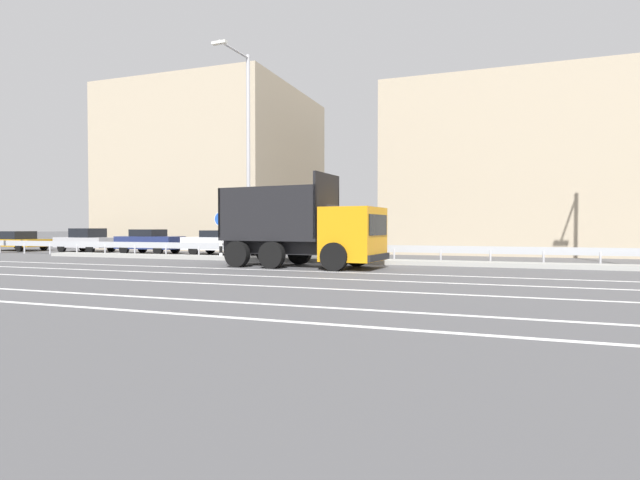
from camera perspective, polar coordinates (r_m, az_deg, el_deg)
ground_plane at (r=20.41m, az=4.06°, el=-3.01°), size 320.00×320.00×0.00m
lane_strip_0 at (r=18.43m, az=-4.37°, el=-3.48°), size 64.68×0.16×0.01m
lane_strip_1 at (r=16.45m, az=-7.54°, el=-4.08°), size 64.68×0.16×0.01m
lane_strip_2 at (r=14.36m, az=-12.00°, el=-4.91°), size 64.68×0.16×0.01m
lane_strip_3 at (r=12.05m, az=-19.24°, el=-6.18°), size 64.68×0.16×0.01m
lane_strip_4 at (r=10.87m, az=-24.59°, el=-7.05°), size 64.68×0.16×0.01m
median_island at (r=22.10m, az=5.31°, el=-2.44°), size 35.57×1.10×0.18m
median_guardrail at (r=23.07m, az=5.96°, el=-1.08°), size 64.68×0.09×0.78m
dump_truck at (r=19.68m, az=-0.24°, el=0.52°), size 6.73×3.10×3.69m
median_road_sign at (r=24.95m, az=-11.27°, el=0.61°), size 0.71×0.16×2.35m
street_lamp_1 at (r=24.33m, az=-8.43°, el=10.55°), size 0.71×2.59×9.81m
parked_car_0 at (r=39.72m, az=-31.23°, el=-0.08°), size 4.32×2.16×1.33m
parked_car_1 at (r=35.39m, az=-25.09°, el=-0.04°), size 4.12×2.04×1.53m
parked_car_2 at (r=31.73m, az=-18.89°, el=-0.13°), size 3.92×1.86×1.47m
parked_car_3 at (r=29.25m, az=-11.01°, el=-0.24°), size 4.67×1.96×1.42m
background_building_0 at (r=41.26m, az=-11.61°, el=7.64°), size 13.55×13.19×12.11m
background_building_1 at (r=36.14m, az=25.94°, el=6.89°), size 21.06×14.15×10.21m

